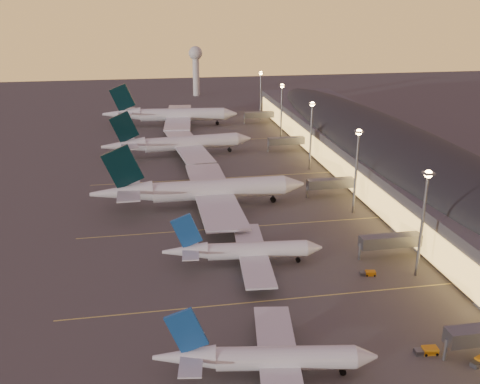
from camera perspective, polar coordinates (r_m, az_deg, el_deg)
name	(u,v)px	position (r m, az deg, el deg)	size (l,w,h in m)	color
ground	(266,289)	(121.55, 2.80, -10.28)	(700.00, 700.00, 0.00)	#43413E
airliner_narrow_south	(266,359)	(95.01, 2.81, -17.33)	(38.34, 34.57, 13.70)	silver
airliner_narrow_north	(244,251)	(130.16, 0.38, -6.31)	(39.08, 35.01, 13.95)	silver
airliner_wide_near	(201,190)	(165.40, -4.17, 0.16)	(66.26, 60.11, 21.26)	silver
airliner_wide_mid	(179,144)	(222.52, -6.52, 5.15)	(62.36, 57.16, 19.95)	silver
airliner_wide_far	(171,115)	(277.87, -7.39, 8.15)	(68.49, 62.66, 21.90)	silver
terminal_building	(389,153)	(201.69, 15.62, 4.08)	(56.35, 255.00, 17.46)	#46464B
light_masts	(329,137)	(183.08, 9.48, 5.83)	(2.20, 217.20, 25.90)	slate
radar_tower	(196,63)	(366.14, -4.74, 13.60)	(9.00, 9.00, 32.50)	silver
lane_markings	(236,220)	(156.75, -0.40, -3.06)	(90.00, 180.36, 0.00)	#D8C659
baggage_tug_a	(427,351)	(107.24, 19.33, -15.69)	(4.35, 2.12, 1.26)	orange
baggage_tug_c	(368,273)	(130.26, 13.54, -8.42)	(3.78, 2.09, 1.07)	orange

